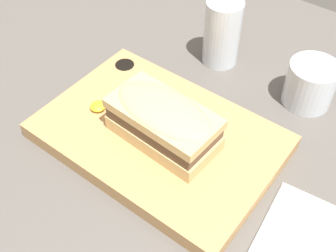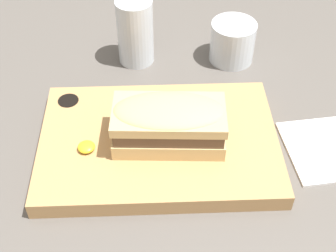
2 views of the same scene
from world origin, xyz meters
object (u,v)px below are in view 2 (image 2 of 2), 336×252
Objects in this scene: water_glass at (136,35)px; sandwich at (169,122)px; wine_glass at (232,44)px; serving_board at (158,143)px; napkin at (333,148)px.

sandwich is at bearing -78.04° from water_glass.
wine_glass is (17.43, -0.46, -1.91)cm from water_glass.
serving_board is 4.35× the size of wine_glass.
water_glass is at bearing 178.49° from wine_glass.
water_glass reaches higher than sandwich.
napkin is at bearing -2.42° from serving_board.
wine_glass is at bearing 61.50° from sandwich.
serving_board reaches higher than napkin.
napkin is at bearing -61.70° from wine_glass.
sandwich is at bearing 179.16° from napkin.
wine_glass is at bearing -1.51° from water_glass.
water_glass is 0.78× the size of napkin.
napkin is at bearing -0.84° from sandwich.
serving_board is 5.36cm from sandwich.
napkin is (25.03, -0.37, -6.24)cm from sandwich.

